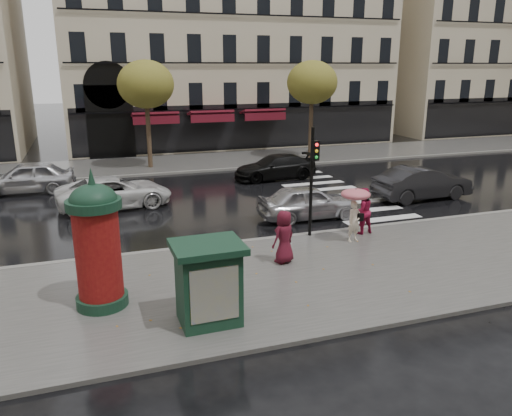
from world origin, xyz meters
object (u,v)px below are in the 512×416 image
object	(u,v)px
morris_column	(97,242)
car_far_silver	(27,178)
man_burgundy	(284,237)
woman_red	(362,211)
car_darkgrey	(422,183)
car_silver	(308,202)
traffic_light	(313,172)
car_black	(275,167)
newsstand	(208,282)
woman_umbrella	(355,206)
car_white	(115,192)

from	to	relation	value
morris_column	car_far_silver	distance (m)	14.81
man_burgundy	woman_red	bearing A→B (deg)	-179.54
man_burgundy	morris_column	bearing A→B (deg)	-11.76
car_darkgrey	car_silver	bearing A→B (deg)	97.77
car_far_silver	car_silver	bearing A→B (deg)	55.06
woman_red	car_darkgrey	world-z (taller)	woman_red
man_burgundy	traffic_light	bearing A→B (deg)	-156.70
morris_column	car_black	distance (m)	16.79
traffic_light	car_silver	size ratio (longest dim) A/B	0.95
car_silver	car_black	world-z (taller)	car_silver
traffic_light	car_black	distance (m)	10.51
newsstand	traffic_light	bearing A→B (deg)	44.92
woman_umbrella	car_silver	bearing A→B (deg)	93.75
woman_red	car_far_silver	bearing A→B (deg)	-45.82
car_white	car_black	world-z (taller)	car_white
newsstand	car_far_silver	distance (m)	17.17
car_black	morris_column	bearing A→B (deg)	-38.88
man_burgundy	traffic_light	size ratio (longest dim) A/B	0.43
car_darkgrey	woman_red	bearing A→B (deg)	122.68
woman_umbrella	man_burgundy	xyz separation A→B (m)	(-3.16, -1.07, -0.46)
car_silver	car_far_silver	xyz separation A→B (m)	(-11.76, 8.65, 0.07)
woman_red	car_darkgrey	distance (m)	6.85
woman_umbrella	car_black	size ratio (longest dim) A/B	0.42
morris_column	car_white	world-z (taller)	morris_column
morris_column	car_white	bearing A→B (deg)	84.67
morris_column	car_black	xyz separation A→B (m)	(10.04, 13.41, -1.22)
woman_red	car_black	distance (m)	10.39
car_black	car_far_silver	size ratio (longest dim) A/B	1.02
car_silver	car_white	distance (m)	8.86
car_white	car_darkgrey	bearing A→B (deg)	-108.48
woman_red	car_far_silver	size ratio (longest dim) A/B	0.38
man_burgundy	car_white	bearing A→B (deg)	-86.01
woman_umbrella	car_far_silver	size ratio (longest dim) A/B	0.43
car_silver	morris_column	bearing A→B (deg)	124.76
woman_red	man_burgundy	distance (m)	4.29
newsstand	morris_column	bearing A→B (deg)	144.56
woman_red	car_darkgrey	xyz separation A→B (m)	(5.62, 3.92, -0.20)
woman_umbrella	morris_column	world-z (taller)	morris_column
car_darkgrey	car_far_silver	world-z (taller)	car_darkgrey
car_darkgrey	car_far_silver	distance (m)	19.81
newsstand	car_far_silver	bearing A→B (deg)	109.09
woman_umbrella	newsstand	bearing A→B (deg)	-147.24
car_white	car_far_silver	world-z (taller)	car_far_silver
traffic_light	car_silver	bearing A→B (deg)	67.74
man_burgundy	traffic_light	xyz separation A→B (m)	(1.93, 2.10, 1.60)
traffic_light	car_white	xyz separation A→B (m)	(-6.70, 6.83, -1.87)
woman_umbrella	morris_column	bearing A→B (deg)	-165.35
traffic_light	car_far_silver	xyz separation A→B (m)	(-10.76, 11.08, -1.79)
woman_umbrella	car_black	world-z (taller)	woman_umbrella
traffic_light	car_silver	distance (m)	3.22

